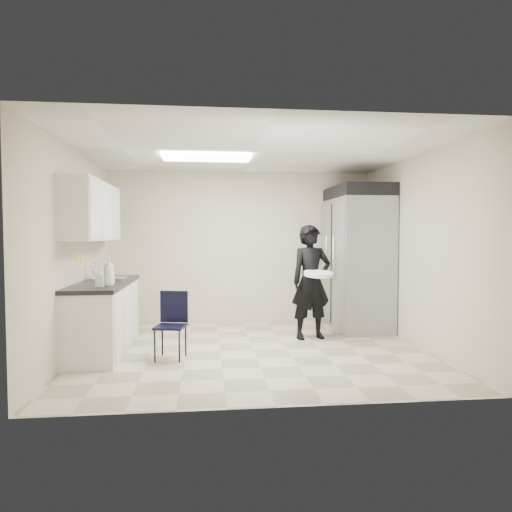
{
  "coord_description": "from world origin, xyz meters",
  "views": [
    {
      "loc": [
        -0.61,
        -5.91,
        1.53
      ],
      "look_at": [
        0.06,
        0.2,
        1.23
      ],
      "focal_mm": 32.0,
      "sensor_mm": 36.0,
      "label": 1
    }
  ],
  "objects": [
    {
      "name": "faucet",
      "position": [
        -2.13,
        0.45,
        1.02
      ],
      "size": [
        0.02,
        0.02,
        0.24
      ],
      "primitive_type": "cylinder",
      "color": "silver",
      "rests_on": "countertop"
    },
    {
      "name": "commercial_fridge",
      "position": [
        1.83,
        1.27,
        1.05
      ],
      "size": [
        0.8,
        1.35,
        2.1
      ],
      "primitive_type": "cube",
      "color": "gray",
      "rests_on": "floor"
    },
    {
      "name": "floor",
      "position": [
        0.0,
        0.0,
        0.0
      ],
      "size": [
        4.5,
        4.5,
        0.0
      ],
      "primitive_type": "plane",
      "color": "#C2B198",
      "rests_on": "ground"
    },
    {
      "name": "notice_sticker_right",
      "position": [
        -2.24,
        0.3,
        1.18
      ],
      "size": [
        0.0,
        0.12,
        0.07
      ],
      "primitive_type": "cube",
      "color": "yellow",
      "rests_on": "left_wall"
    },
    {
      "name": "soap_bottle_b",
      "position": [
        -1.86,
        -0.4,
        1.02
      ],
      "size": [
        0.11,
        0.11,
        0.22
      ],
      "primitive_type": "imported",
      "rotation": [
        0.0,
        0.0,
        0.14
      ],
      "color": "silver",
      "rests_on": "countertop"
    },
    {
      "name": "bucket_lid",
      "position": [
        0.96,
        0.35,
        0.97
      ],
      "size": [
        0.48,
        0.48,
        0.05
      ],
      "primitive_type": "cylinder",
      "rotation": [
        0.0,
        0.0,
        0.19
      ],
      "color": "white",
      "rests_on": "man_tuxedo"
    },
    {
      "name": "folding_chair",
      "position": [
        -1.05,
        -0.3,
        0.4
      ],
      "size": [
        0.42,
        0.42,
        0.8
      ],
      "primitive_type": "cube",
      "rotation": [
        0.0,
        0.0,
        -0.21
      ],
      "color": "black",
      "rests_on": "floor"
    },
    {
      "name": "soap_bottle_a",
      "position": [
        -1.78,
        -0.27,
        1.08
      ],
      "size": [
        0.14,
        0.14,
        0.34
      ],
      "primitive_type": "imported",
      "rotation": [
        0.0,
        0.0,
        -0.05
      ],
      "color": "silver",
      "rests_on": "countertop"
    },
    {
      "name": "sink",
      "position": [
        -1.93,
        0.45,
        0.87
      ],
      "size": [
        0.42,
        0.4,
        0.14
      ],
      "primitive_type": "cube",
      "color": "gray",
      "rests_on": "countertop"
    },
    {
      "name": "fridge_compressor",
      "position": [
        1.83,
        1.27,
        2.2
      ],
      "size": [
        0.8,
        1.35,
        0.2
      ],
      "primitive_type": "cube",
      "color": "black",
      "rests_on": "commercial_fridge"
    },
    {
      "name": "notice_sticker_left",
      "position": [
        -2.24,
        0.1,
        1.22
      ],
      "size": [
        0.0,
        0.12,
        0.07
      ],
      "primitive_type": "cube",
      "color": "yellow",
      "rests_on": "left_wall"
    },
    {
      "name": "ceiling_panel",
      "position": [
        -0.6,
        0.4,
        2.57
      ],
      "size": [
        1.2,
        0.6,
        0.02
      ],
      "primitive_type": "cube",
      "color": "white",
      "rests_on": "ceiling"
    },
    {
      "name": "left_wall",
      "position": [
        -2.25,
        0.0,
        1.3
      ],
      "size": [
        0.0,
        4.0,
        4.0
      ],
      "primitive_type": "plane",
      "rotation": [
        1.57,
        0.0,
        1.57
      ],
      "color": "beige",
      "rests_on": "floor"
    },
    {
      "name": "countertop",
      "position": [
        -1.95,
        0.2,
        0.89
      ],
      "size": [
        0.64,
        1.95,
        0.05
      ],
      "primitive_type": "cube",
      "color": "black",
      "rests_on": "lower_counter"
    },
    {
      "name": "lower_counter",
      "position": [
        -1.95,
        0.2,
        0.43
      ],
      "size": [
        0.6,
        1.9,
        0.86
      ],
      "primitive_type": "cube",
      "color": "silver",
      "rests_on": "floor"
    },
    {
      "name": "right_wall",
      "position": [
        2.25,
        0.0,
        1.3
      ],
      "size": [
        0.0,
        4.0,
        4.0
      ],
      "primitive_type": "plane",
      "rotation": [
        1.57,
        0.0,
        -1.57
      ],
      "color": "beige",
      "rests_on": "floor"
    },
    {
      "name": "back_wall",
      "position": [
        0.0,
        2.0,
        1.3
      ],
      "size": [
        4.5,
        0.0,
        4.5
      ],
      "primitive_type": "plane",
      "rotation": [
        1.57,
        0.0,
        0.0
      ],
      "color": "beige",
      "rests_on": "floor"
    },
    {
      "name": "man_tuxedo",
      "position": [
        0.91,
        0.59,
        0.83
      ],
      "size": [
        0.68,
        0.52,
        1.66
      ],
      "primitive_type": "imported",
      "rotation": [
        0.0,
        0.0,
        0.19
      ],
      "color": "black",
      "rests_on": "floor"
    },
    {
      "name": "ceiling",
      "position": [
        0.0,
        0.0,
        2.6
      ],
      "size": [
        4.5,
        4.5,
        0.0
      ],
      "primitive_type": "plane",
      "rotation": [
        3.14,
        0.0,
        0.0
      ],
      "color": "silver",
      "rests_on": "back_wall"
    },
    {
      "name": "upper_cabinets",
      "position": [
        -2.08,
        0.2,
        1.83
      ],
      "size": [
        0.35,
        1.8,
        0.75
      ],
      "primitive_type": "cube",
      "color": "silver",
      "rests_on": "left_wall"
    },
    {
      "name": "towel_dispenser",
      "position": [
        -2.14,
        1.35,
        1.62
      ],
      "size": [
        0.22,
        0.3,
        0.35
      ],
      "primitive_type": "cube",
      "color": "black",
      "rests_on": "left_wall"
    }
  ]
}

